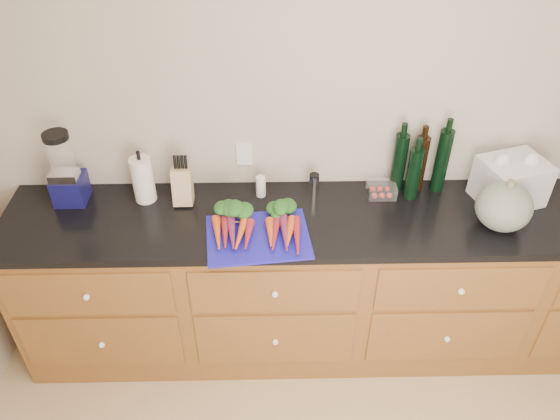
{
  "coord_description": "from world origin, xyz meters",
  "views": [
    {
      "loc": [
        -0.46,
        -0.82,
        2.66
      ],
      "look_at": [
        -0.42,
        1.2,
        1.06
      ],
      "focal_mm": 35.0,
      "sensor_mm": 36.0,
      "label": 1
    }
  ],
  "objects_px": {
    "blender_appliance": "(66,172)",
    "knife_block": "(183,185)",
    "carrots": "(258,224)",
    "squash": "(504,206)",
    "paper_towel": "(143,180)",
    "tomato_box": "(381,190)",
    "cutting_board": "(258,237)"
  },
  "relations": [
    {
      "from": "tomato_box",
      "to": "blender_appliance",
      "type": "bearing_deg",
      "value": -179.57
    },
    {
      "from": "squash",
      "to": "cutting_board",
      "type": "bearing_deg",
      "value": -176.77
    },
    {
      "from": "cutting_board",
      "to": "knife_block",
      "type": "bearing_deg",
      "value": 142.02
    },
    {
      "from": "blender_appliance",
      "to": "paper_towel",
      "type": "relative_size",
      "value": 1.61
    },
    {
      "from": "squash",
      "to": "tomato_box",
      "type": "bearing_deg",
      "value": 153.64
    },
    {
      "from": "carrots",
      "to": "squash",
      "type": "bearing_deg",
      "value": 0.7
    },
    {
      "from": "knife_block",
      "to": "carrots",
      "type": "bearing_deg",
      "value": -32.85
    },
    {
      "from": "carrots",
      "to": "squash",
      "type": "relative_size",
      "value": 1.73
    },
    {
      "from": "squash",
      "to": "knife_block",
      "type": "height_order",
      "value": "squash"
    },
    {
      "from": "tomato_box",
      "to": "carrots",
      "type": "bearing_deg",
      "value": -156.61
    },
    {
      "from": "tomato_box",
      "to": "knife_block",
      "type": "bearing_deg",
      "value": -178.33
    },
    {
      "from": "squash",
      "to": "tomato_box",
      "type": "xyz_separation_m",
      "value": [
        -0.53,
        0.26,
        -0.09
      ]
    },
    {
      "from": "blender_appliance",
      "to": "knife_block",
      "type": "xyz_separation_m",
      "value": [
        0.58,
        -0.02,
        -0.08
      ]
    },
    {
      "from": "paper_towel",
      "to": "tomato_box",
      "type": "xyz_separation_m",
      "value": [
        1.23,
        0.01,
        -0.09
      ]
    },
    {
      "from": "cutting_board",
      "to": "tomato_box",
      "type": "bearing_deg",
      "value": 27.17
    },
    {
      "from": "cutting_board",
      "to": "carrots",
      "type": "xyz_separation_m",
      "value": [
        -0.0,
        0.05,
        0.03
      ]
    },
    {
      "from": "carrots",
      "to": "cutting_board",
      "type": "bearing_deg",
      "value": -90.0
    },
    {
      "from": "cutting_board",
      "to": "tomato_box",
      "type": "distance_m",
      "value": 0.72
    },
    {
      "from": "blender_appliance",
      "to": "tomato_box",
      "type": "relative_size",
      "value": 2.72
    },
    {
      "from": "squash",
      "to": "paper_towel",
      "type": "relative_size",
      "value": 1.08
    },
    {
      "from": "carrots",
      "to": "blender_appliance",
      "type": "height_order",
      "value": "blender_appliance"
    },
    {
      "from": "cutting_board",
      "to": "carrots",
      "type": "relative_size",
      "value": 1.06
    },
    {
      "from": "paper_towel",
      "to": "tomato_box",
      "type": "relative_size",
      "value": 1.69
    },
    {
      "from": "tomato_box",
      "to": "squash",
      "type": "bearing_deg",
      "value": -26.36
    },
    {
      "from": "carrots",
      "to": "knife_block",
      "type": "bearing_deg",
      "value": 147.15
    },
    {
      "from": "cutting_board",
      "to": "carrots",
      "type": "height_order",
      "value": "carrots"
    },
    {
      "from": "carrots",
      "to": "tomato_box",
      "type": "relative_size",
      "value": 3.16
    },
    {
      "from": "carrots",
      "to": "tomato_box",
      "type": "height_order",
      "value": "carrots"
    },
    {
      "from": "blender_appliance",
      "to": "tomato_box",
      "type": "xyz_separation_m",
      "value": [
        1.61,
        0.01,
        -0.14
      ]
    },
    {
      "from": "cutting_board",
      "to": "knife_block",
      "type": "height_order",
      "value": "knife_block"
    },
    {
      "from": "paper_towel",
      "to": "knife_block",
      "type": "relative_size",
      "value": 1.26
    },
    {
      "from": "knife_block",
      "to": "blender_appliance",
      "type": "bearing_deg",
      "value": 178.23
    }
  ]
}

